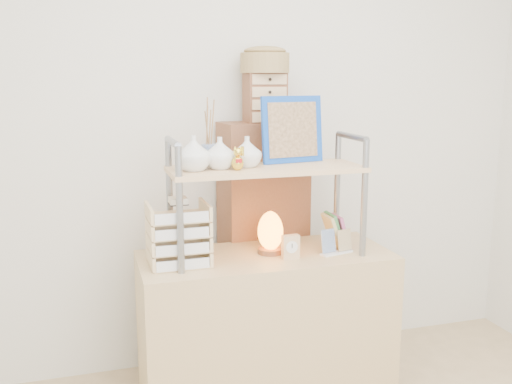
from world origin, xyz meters
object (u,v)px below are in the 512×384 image
desk (266,328)px  salt_lamp (270,232)px  cabinet (263,246)px  letter_tray (179,238)px

desk → salt_lamp: (0.02, 0.01, 0.48)m
cabinet → letter_tray: size_ratio=4.38×
desk → letter_tray: size_ratio=3.90×
salt_lamp → desk: bearing=-155.7°
desk → cabinet: 0.49m
desk → cabinet: bearing=74.6°
letter_tray → salt_lamp: (0.44, 0.04, -0.02)m
cabinet → letter_tray: (-0.52, -0.40, 0.20)m
desk → letter_tray: letter_tray is taller
letter_tray → salt_lamp: bearing=5.0°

